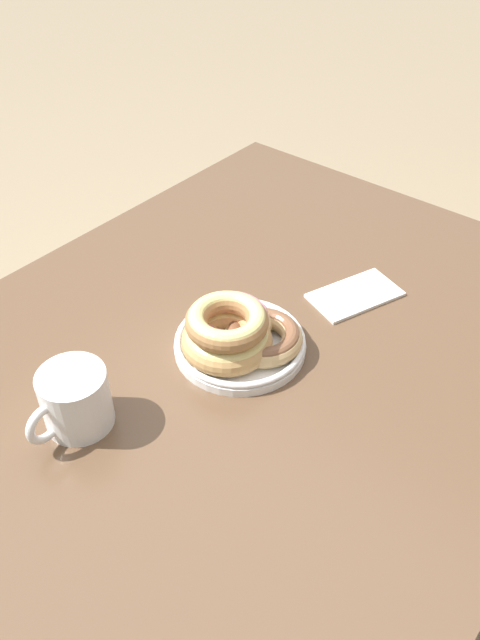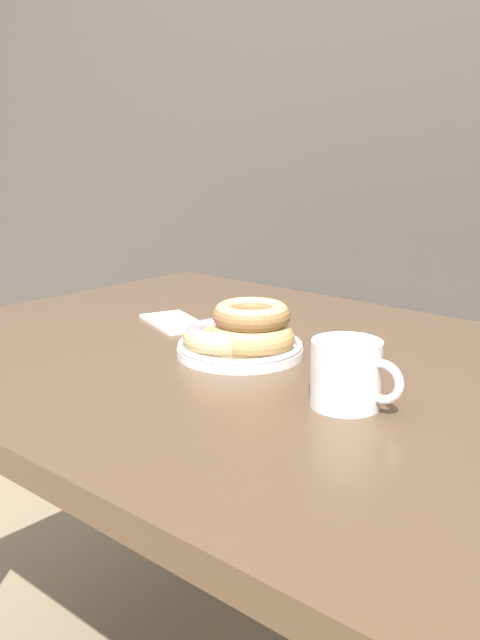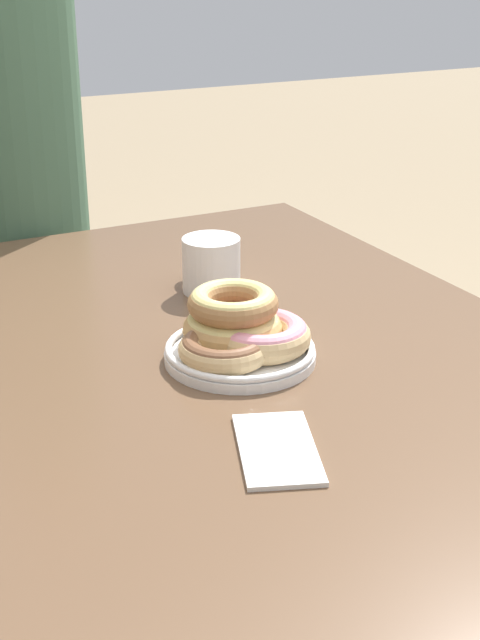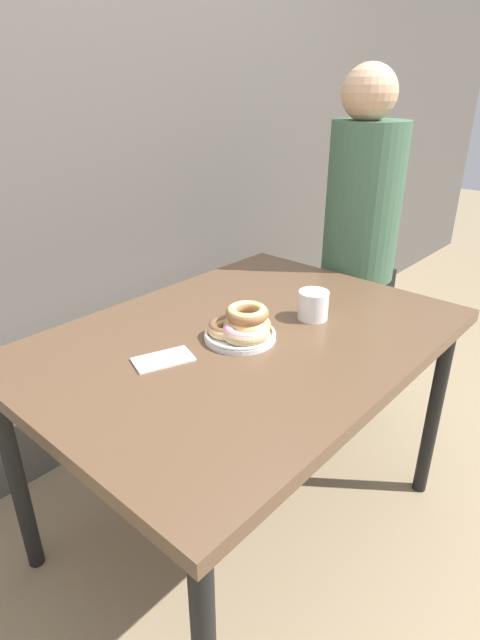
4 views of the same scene
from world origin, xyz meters
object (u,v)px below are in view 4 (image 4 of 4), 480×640
donut_plate (242,326)px  napkin (163,359)px  coffee_mug (314,304)px  person_figure (359,256)px  dining_table (245,354)px

donut_plate → napkin: bearing=163.0°
coffee_mug → person_figure: (0.60, 0.18, -0.03)m
coffee_mug → napkin: bearing=163.2°
coffee_mug → napkin: size_ratio=0.74×
napkin → coffee_mug: bearing=-16.8°
coffee_mug → donut_plate: bearing=163.4°
donut_plate → coffee_mug: 0.26m
donut_plate → coffee_mug: (0.25, -0.07, 0.01)m
dining_table → donut_plate: bearing=-152.9°
dining_table → coffee_mug: (0.23, -0.09, 0.12)m
person_figure → dining_table: bearing=-173.9°
coffee_mug → person_figure: size_ratio=0.09×
donut_plate → coffee_mug: bearing=-16.6°
dining_table → napkin: 0.28m
coffee_mug → napkin: 0.51m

